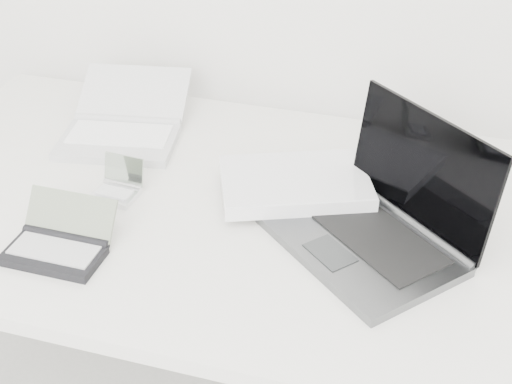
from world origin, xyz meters
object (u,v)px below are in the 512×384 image
(desk, at_px, (277,230))
(netbook_open_white, at_px, (123,127))
(laptop_large, at_px, (340,204))
(palmtop_charcoal, at_px, (59,244))

(desk, distance_m, netbook_open_white, 0.44)
(laptop_large, xyz_separation_m, netbook_open_white, (-0.52, 0.18, -0.01))
(laptop_large, height_order, palmtop_charcoal, laptop_large)
(desk, relative_size, palmtop_charcoal, 9.58)
(laptop_large, xyz_separation_m, palmtop_charcoal, (-0.44, -0.23, -0.02))
(netbook_open_white, bearing_deg, desk, -34.16)
(laptop_large, bearing_deg, netbook_open_white, -158.33)
(netbook_open_white, distance_m, palmtop_charcoal, 0.42)
(desk, bearing_deg, netbook_open_white, 155.71)
(laptop_large, relative_size, palmtop_charcoal, 3.15)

